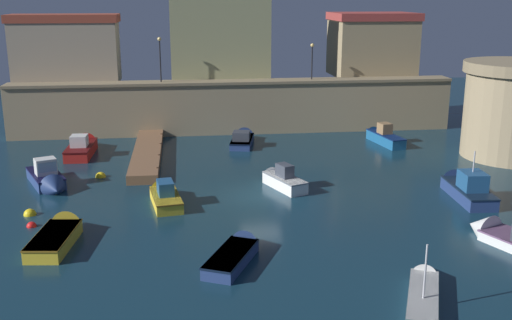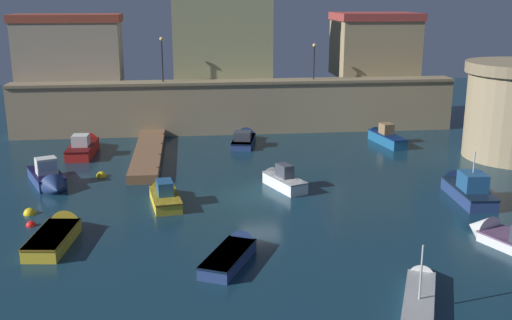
{
  "view_description": "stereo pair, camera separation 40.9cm",
  "coord_description": "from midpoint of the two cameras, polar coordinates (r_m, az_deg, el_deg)",
  "views": [
    {
      "loc": [
        -4.64,
        -35.13,
        12.04
      ],
      "look_at": [
        0.0,
        2.57,
        1.62
      ],
      "focal_mm": 42.61,
      "sensor_mm": 36.0,
      "label": 1
    },
    {
      "loc": [
        -4.23,
        -35.18,
        12.04
      ],
      "look_at": [
        0.0,
        2.57,
        1.62
      ],
      "focal_mm": 42.61,
      "sensor_mm": 36.0,
      "label": 2
    }
  ],
  "objects": [
    {
      "name": "quay_lamp_0",
      "position": [
        53.42,
        -9.23,
        9.92
      ],
      "size": [
        0.32,
        0.32,
        3.81
      ],
      "color": "black",
      "rests_on": "quay_wall"
    },
    {
      "name": "moored_boat_2",
      "position": [
        51.95,
        11.5,
        2.24
      ],
      "size": [
        2.2,
        5.96,
        1.88
      ],
      "rotation": [
        0.0,
        0.0,
        1.74
      ],
      "color": "#195689",
      "rests_on": "ground"
    },
    {
      "name": "quay_lamp_1",
      "position": [
        54.61,
        5.07,
        9.77
      ],
      "size": [
        0.32,
        0.32,
        3.16
      ],
      "color": "black",
      "rests_on": "quay_wall"
    },
    {
      "name": "mooring_buoy_0",
      "position": [
        42.71,
        -14.64,
        -1.55
      ],
      "size": [
        0.69,
        0.69,
        0.69
      ],
      "primitive_type": "sphere",
      "color": "yellow",
      "rests_on": "ground"
    },
    {
      "name": "moored_boat_1",
      "position": [
        36.78,
        -8.91,
        -3.22
      ],
      "size": [
        2.19,
        4.93,
        1.86
      ],
      "rotation": [
        0.0,
        0.0,
        1.72
      ],
      "color": "gold",
      "rests_on": "ground"
    },
    {
      "name": "moored_boat_9",
      "position": [
        49.47,
        -16.17,
        1.26
      ],
      "size": [
        1.93,
        6.2,
        2.1
      ],
      "rotation": [
        0.0,
        0.0,
        1.54
      ],
      "color": "red",
      "rests_on": "ground"
    },
    {
      "name": "quay_wall",
      "position": [
        54.22,
        -2.22,
        5.04
      ],
      "size": [
        39.09,
        2.32,
        4.68
      ],
      "color": "#9E8966",
      "rests_on": "ground"
    },
    {
      "name": "ground_plane",
      "position": [
        37.42,
        0.17,
        -3.43
      ],
      "size": [
        102.01,
        102.01,
        0.0
      ],
      "primitive_type": "plane",
      "color": "#112D3D"
    },
    {
      "name": "mooring_buoy_2",
      "position": [
        36.73,
        -20.75,
        -4.84
      ],
      "size": [
        0.7,
        0.7,
        0.7
      ],
      "primitive_type": "sphere",
      "color": "yellow",
      "rests_on": "ground"
    },
    {
      "name": "moored_boat_4",
      "position": [
        50.72,
        -1.45,
        2.06
      ],
      "size": [
        2.63,
        5.63,
        1.75
      ],
      "rotation": [
        0.0,
        0.0,
        1.37
      ],
      "color": "navy",
      "rests_on": "ground"
    },
    {
      "name": "moored_boat_8",
      "position": [
        26.49,
        15.02,
        -11.58
      ],
      "size": [
        3.28,
        5.63,
        3.07
      ],
      "rotation": [
        0.0,
        0.0,
        1.16
      ],
      "color": "silver",
      "rests_on": "ground"
    },
    {
      "name": "old_town_backdrop",
      "position": [
        56.76,
        -1.97,
        11.18
      ],
      "size": [
        36.82,
        6.13,
        8.61
      ],
      "color": "tan",
      "rests_on": "ground"
    },
    {
      "name": "mooring_buoy_1",
      "position": [
        34.92,
        -20.63,
        -5.87
      ],
      "size": [
        0.53,
        0.53,
        0.53
      ],
      "primitive_type": "sphere",
      "color": "red",
      "rests_on": "ground"
    },
    {
      "name": "moored_boat_0",
      "position": [
        32.45,
        -18.29,
        -6.55
      ],
      "size": [
        2.26,
        5.41,
        1.58
      ],
      "rotation": [
        0.0,
        0.0,
        1.45
      ],
      "color": "gold",
      "rests_on": "ground"
    },
    {
      "name": "moored_boat_6",
      "position": [
        39.21,
        2.01,
        -1.77
      ],
      "size": [
        2.85,
        4.67,
        1.8
      ],
      "rotation": [
        0.0,
        0.0,
        1.96
      ],
      "color": "white",
      "rests_on": "ground"
    },
    {
      "name": "moored_boat_10",
      "position": [
        39.49,
        18.65,
        -2.36
      ],
      "size": [
        2.04,
        6.24,
        3.52
      ],
      "rotation": [
        0.0,
        0.0,
        1.51
      ],
      "color": "navy",
      "rests_on": "ground"
    },
    {
      "name": "moored_boat_5",
      "position": [
        41.31,
        -19.19,
        -1.74
      ],
      "size": [
        3.64,
        5.55,
        2.23
      ],
      "rotation": [
        0.0,
        0.0,
        -1.17
      ],
      "color": "navy",
      "rests_on": "ground"
    },
    {
      "name": "pier_dock",
      "position": [
        46.84,
        -10.41,
        0.59
      ],
      "size": [
        2.05,
        13.81,
        0.7
      ],
      "color": "brown",
      "rests_on": "ground"
    },
    {
      "name": "moored_boat_7",
      "position": [
        28.91,
        -2.19,
        -8.58
      ],
      "size": [
        3.37,
        5.05,
        1.34
      ],
      "rotation": [
        0.0,
        0.0,
        1.13
      ],
      "color": "navy",
      "rests_on": "ground"
    }
  ]
}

